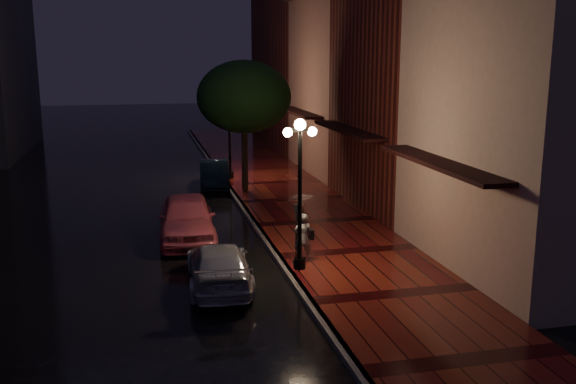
{
  "coord_description": "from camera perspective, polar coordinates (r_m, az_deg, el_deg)",
  "views": [
    {
      "loc": [
        -4.0,
        -22.08,
        6.23
      ],
      "look_at": [
        1.08,
        -0.43,
        1.4
      ],
      "focal_mm": 40.0,
      "sensor_mm": 36.0,
      "label": 1
    }
  ],
  "objects": [
    {
      "name": "curb",
      "position": [
        23.26,
        -2.84,
        -3.1
      ],
      "size": [
        0.25,
        60.0,
        0.15
      ],
      "primitive_type": "cube",
      "color": "#595451",
      "rests_on": "ground"
    },
    {
      "name": "parking_meter",
      "position": [
        19.97,
        0.74,
        -2.76
      ],
      "size": [
        0.17,
        0.15,
        1.5
      ],
      "rotation": [
        0.0,
        0.0,
        -0.39
      ],
      "color": "black",
      "rests_on": "sidewalk"
    },
    {
      "name": "storefront_mid",
      "position": [
        26.48,
        11.53,
        10.44
      ],
      "size": [
        5.0,
        8.0,
        11.0
      ],
      "primitive_type": "cube",
      "color": "#511914",
      "rests_on": "ground"
    },
    {
      "name": "streetlamp_near",
      "position": [
        17.99,
        1.06,
        0.61
      ],
      "size": [
        0.96,
        0.36,
        4.31
      ],
      "color": "black",
      "rests_on": "sidewalk"
    },
    {
      "name": "sidewalk",
      "position": [
        23.75,
        2.51,
        -2.77
      ],
      "size": [
        4.5,
        60.0,
        0.15
      ],
      "primitive_type": "cube",
      "color": "#400B0D",
      "rests_on": "ground"
    },
    {
      "name": "storefront_extra",
      "position": [
        43.51,
        1.47,
        10.64
      ],
      "size": [
        5.0,
        12.0,
        10.0
      ],
      "primitive_type": "cube",
      "color": "#511914",
      "rests_on": "ground"
    },
    {
      "name": "woman_with_umbrella",
      "position": [
        18.86,
        1.35,
        -2.24
      ],
      "size": [
        0.86,
        0.87,
        2.06
      ],
      "rotation": [
        0.0,
        0.0,
        3.14
      ],
      "color": "white",
      "rests_on": "sidewalk"
    },
    {
      "name": "navy_car",
      "position": [
        30.46,
        -6.58,
        1.58
      ],
      "size": [
        1.67,
        3.92,
        1.26
      ],
      "primitive_type": "imported",
      "rotation": [
        0.0,
        0.0,
        -0.09
      ],
      "color": "black",
      "rests_on": "ground"
    },
    {
      "name": "storefront_far",
      "position": [
        33.95,
        5.79,
        9.28
      ],
      "size": [
        5.0,
        8.0,
        9.0
      ],
      "primitive_type": "cube",
      "color": "#8C5951",
      "rests_on": "ground"
    },
    {
      "name": "ground",
      "position": [
        23.28,
        -2.84,
        -3.28
      ],
      "size": [
        120.0,
        120.0,
        0.0
      ],
      "primitive_type": "plane",
      "color": "black",
      "rests_on": "ground"
    },
    {
      "name": "storefront_near",
      "position": [
        19.58,
        21.16,
        5.63
      ],
      "size": [
        5.0,
        8.0,
        8.5
      ],
      "primitive_type": "cube",
      "color": "gray",
      "rests_on": "ground"
    },
    {
      "name": "streetlamp_far",
      "position": [
        31.59,
        -5.23,
        5.61
      ],
      "size": [
        0.96,
        0.36,
        4.31
      ],
      "color": "black",
      "rests_on": "sidewalk"
    },
    {
      "name": "street_tree",
      "position": [
        28.51,
        -3.92,
        8.24
      ],
      "size": [
        4.16,
        4.16,
        5.8
      ],
      "color": "black",
      "rests_on": "sidewalk"
    },
    {
      "name": "pink_car",
      "position": [
        21.91,
        -8.99,
        -2.3
      ],
      "size": [
        2.07,
        4.67,
        1.56
      ],
      "primitive_type": "imported",
      "rotation": [
        0.0,
        0.0,
        -0.05
      ],
      "color": "#D25667",
      "rests_on": "ground"
    },
    {
      "name": "silver_car",
      "position": [
        17.57,
        -6.17,
        -6.53
      ],
      "size": [
        1.9,
        4.18,
        1.19
      ],
      "primitive_type": "imported",
      "rotation": [
        0.0,
        0.0,
        3.08
      ],
      "color": "#AAAAB2",
      "rests_on": "ground"
    }
  ]
}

